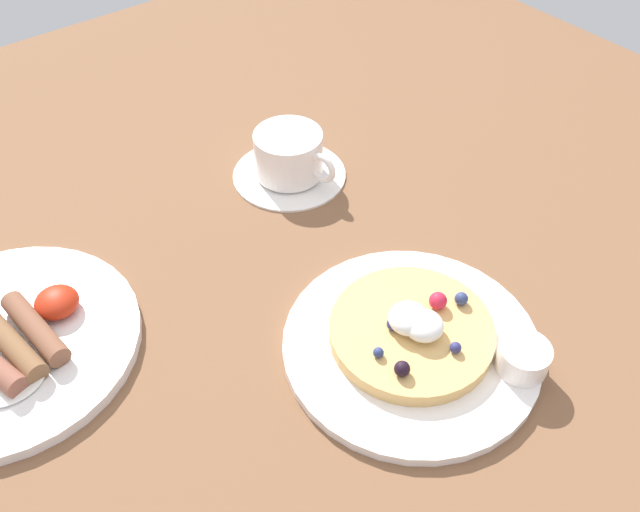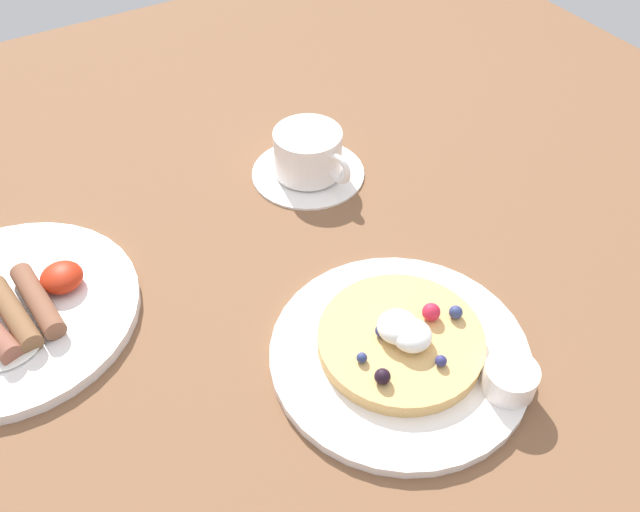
# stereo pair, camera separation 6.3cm
# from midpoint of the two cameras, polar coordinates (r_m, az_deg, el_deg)

# --- Properties ---
(ground_plane) EXTENTS (1.53, 1.48, 0.03)m
(ground_plane) POSITION_cam_midpoint_polar(r_m,az_deg,el_deg) (0.71, -5.67, -5.66)
(ground_plane) COLOR brown
(pancake_plate) EXTENTS (0.25, 0.25, 0.01)m
(pancake_plate) POSITION_cam_midpoint_polar(r_m,az_deg,el_deg) (0.67, 5.02, -7.66)
(pancake_plate) COLOR white
(pancake_plate) RESTS_ON ground_plane
(pancake_with_berries) EXTENTS (0.16, 0.16, 0.04)m
(pancake_with_berries) POSITION_cam_midpoint_polar(r_m,az_deg,el_deg) (0.66, 5.11, -6.35)
(pancake_with_berries) COLOR #E0AD63
(pancake_with_berries) RESTS_ON pancake_plate
(syrup_ramekin) EXTENTS (0.05, 0.05, 0.03)m
(syrup_ramekin) POSITION_cam_midpoint_polar(r_m,az_deg,el_deg) (0.65, 14.18, -8.48)
(syrup_ramekin) COLOR white
(syrup_ramekin) RESTS_ON pancake_plate
(breakfast_plate) EXTENTS (0.26, 0.26, 0.01)m
(breakfast_plate) POSITION_cam_midpoint_polar(r_m,az_deg,el_deg) (0.74, -27.29, -6.78)
(breakfast_plate) COLOR white
(breakfast_plate) RESTS_ON ground_plane
(fried_breakfast) EXTENTS (0.13, 0.12, 0.03)m
(fried_breakfast) POSITION_cam_midpoint_polar(r_m,az_deg,el_deg) (0.72, -26.36, -6.50)
(fried_breakfast) COLOR brown
(fried_breakfast) RESTS_ON breakfast_plate
(coffee_saucer) EXTENTS (0.14, 0.14, 0.01)m
(coffee_saucer) POSITION_cam_midpoint_polar(r_m,az_deg,el_deg) (0.86, -4.72, 6.88)
(coffee_saucer) COLOR white
(coffee_saucer) RESTS_ON ground_plane
(coffee_cup) EXTENTS (0.09, 0.11, 0.06)m
(coffee_cup) POSITION_cam_midpoint_polar(r_m,az_deg,el_deg) (0.84, -4.77, 8.57)
(coffee_cup) COLOR white
(coffee_cup) RESTS_ON coffee_saucer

